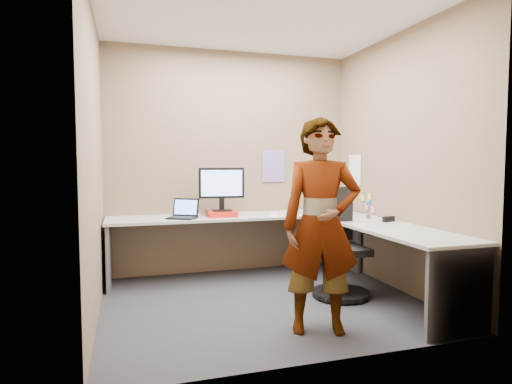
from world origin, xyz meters
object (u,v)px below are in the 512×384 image
object	(u,v)px
monitor	(222,185)
office_chair	(338,252)
person	(321,226)
desk	(291,233)

from	to	relation	value
monitor	office_chair	xyz separation A→B (m)	(1.00, -0.91, -0.65)
monitor	person	bearing A→B (deg)	-71.72
monitor	person	distance (m)	1.77
monitor	person	size ratio (longest dim) A/B	0.31
person	monitor	bearing A→B (deg)	120.40
desk	office_chair	size ratio (longest dim) A/B	2.78
office_chair	person	distance (m)	1.06
desk	office_chair	distance (m)	0.55
office_chair	person	xyz separation A→B (m)	(-0.57, -0.79, 0.41)
monitor	office_chair	distance (m)	1.50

